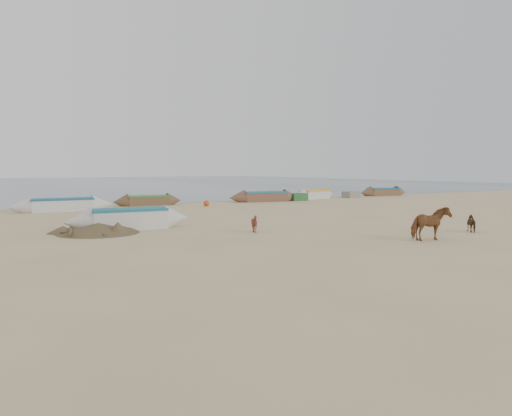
% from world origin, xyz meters
% --- Properties ---
extents(ground, '(140.00, 140.00, 0.00)m').
position_xyz_m(ground, '(0.00, 0.00, 0.00)').
color(ground, tan).
rests_on(ground, ground).
extents(sea, '(160.00, 160.00, 0.00)m').
position_xyz_m(sea, '(0.00, 82.00, 0.01)').
color(sea, slate).
rests_on(sea, ground).
extents(cow_adult, '(1.67, 0.97, 1.33)m').
position_xyz_m(cow_adult, '(3.89, -2.61, 0.67)').
color(cow_adult, brown).
rests_on(cow_adult, ground).
extents(calf_front, '(0.93, 0.89, 0.81)m').
position_xyz_m(calf_front, '(-0.64, 3.10, 0.41)').
color(calf_front, '#5B261D').
rests_on(calf_front, ground).
extents(calf_right, '(0.76, 0.85, 0.76)m').
position_xyz_m(calf_right, '(7.72, -1.89, 0.38)').
color(calf_right, '#4E3019').
rests_on(calf_right, ground).
extents(near_canoe, '(5.86, 1.85, 0.97)m').
position_xyz_m(near_canoe, '(-4.92, 7.27, 0.49)').
color(near_canoe, beige).
rests_on(near_canoe, ground).
extents(debris_pile, '(4.39, 4.39, 0.45)m').
position_xyz_m(debris_pile, '(-6.53, 6.54, 0.23)').
color(debris_pile, brown).
rests_on(debris_pile, ground).
extents(waterline_canoes, '(57.84, 3.81, 0.91)m').
position_xyz_m(waterline_canoes, '(-1.22, 20.10, 0.41)').
color(waterline_canoes, brown).
rests_on(waterline_canoes, ground).
extents(beach_clutter, '(41.98, 4.33, 0.64)m').
position_xyz_m(beach_clutter, '(4.19, 19.67, 0.30)').
color(beach_clutter, '#2F6A38').
rests_on(beach_clutter, ground).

